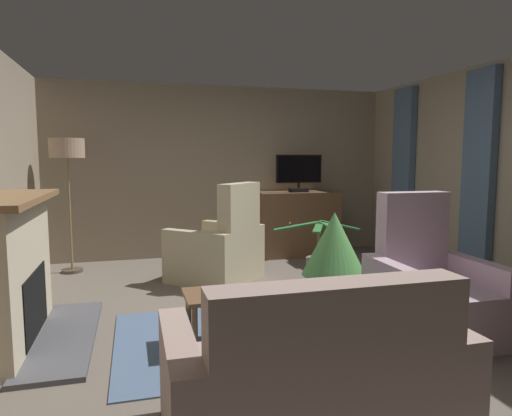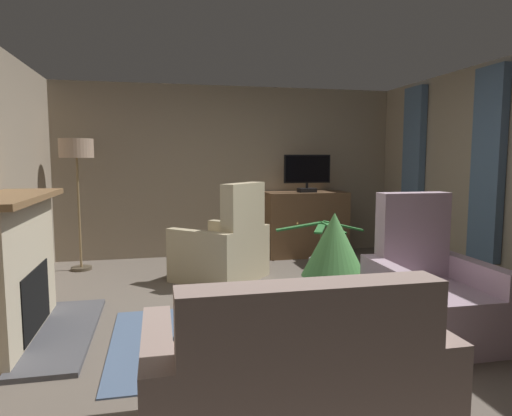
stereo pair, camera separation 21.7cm
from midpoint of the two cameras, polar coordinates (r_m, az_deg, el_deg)
name	(u,v)px [view 1 (the left image)]	position (r m, az deg, el deg)	size (l,w,h in m)	color
ground_plane	(278,315)	(4.47, 1.42, -13.37)	(5.71, 6.14, 0.04)	#665B51
wall_back	(222,172)	(6.96, -5.20, 4.59)	(5.71, 0.10, 2.56)	gray
wall_right_with_window	(509,177)	(5.55, 28.25, 3.44)	(0.10, 6.14, 2.56)	gray
curtain_panel_near	(479,165)	(5.71, 25.28, 4.93)	(0.10, 0.44, 2.15)	slate
curtain_panel_far	(403,163)	(6.92, 17.20, 5.39)	(0.10, 0.44, 2.15)	slate
rug_central	(268,334)	(3.96, -0.05, -15.58)	(2.51, 1.60, 0.01)	slate
fireplace	(9,275)	(4.15, -29.95, -7.32)	(0.87, 1.65, 1.19)	#4C4C51
tv_cabinet	(297,225)	(6.97, 4.31, -2.12)	(1.22, 0.58, 0.97)	#4A3523
television	(299,172)	(6.85, 4.51, 4.52)	(0.71, 0.20, 0.56)	black
coffee_table	(253,297)	(3.67, -2.08, -11.10)	(1.09, 0.47, 0.44)	brown
tv_remote	(222,288)	(3.69, -6.05, -10.00)	(0.17, 0.05, 0.02)	black
folded_newspaper	(254,292)	(3.60, -1.97, -10.49)	(0.30, 0.22, 0.01)	silver
sofa_floral	(314,385)	(2.52, 4.68, -21.40)	(1.51, 0.88, 0.94)	#A3897F
armchair_by_fireplace	(219,251)	(5.56, -5.76, -5.37)	(1.29, 1.29, 1.19)	tan
armchair_in_far_corner	(430,293)	(4.10, 19.69, -10.07)	(0.89, 0.91, 1.19)	#AD93A3
potted_plant_on_hearth_side	(334,255)	(4.40, 8.39, -5.94)	(0.61, 0.61, 0.97)	#3D4C5B
potted_plant_leafy_by_curtain	(319,269)	(5.09, 6.75, -7.68)	(0.96, 0.70, 0.81)	slate
floor_lamp	(67,157)	(6.31, -23.59, 5.90)	(0.43, 0.43, 1.73)	#4C4233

